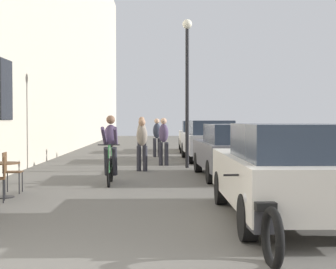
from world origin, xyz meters
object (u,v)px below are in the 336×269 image
object	(u,v)px
pedestrian_furthest	(157,135)
parked_motorcycle	(257,217)
cyclist_on_bicycle	(110,151)
pedestrian_near	(142,142)
cafe_chair_far_toward_wall	(10,169)
parked_car_fourth	(198,136)
cafe_table_far	(4,172)
parked_car_nearest	(285,171)
pedestrian_mid	(164,139)
parked_car_third	(209,140)
pedestrian_far	(142,136)
parked_car_second	(233,150)
street_lamp	(187,74)

from	to	relation	value
pedestrian_furthest	parked_motorcycle	size ratio (longest dim) A/B	0.77
cyclist_on_bicycle	pedestrian_near	size ratio (longest dim) A/B	1.08
cafe_chair_far_toward_wall	parked_car_fourth	distance (m)	14.93
cafe_table_far	parked_car_nearest	distance (m)	5.75
parked_car_fourth	cyclist_on_bicycle	bearing A→B (deg)	-104.51
cafe_chair_far_toward_wall	parked_car_fourth	xyz separation A→B (m)	(5.26, 13.97, 0.28)
pedestrian_near	pedestrian_mid	size ratio (longest dim) A/B	0.98
parked_car_third	pedestrian_far	bearing A→B (deg)	-179.31
cyclist_on_bicycle	parked_car_third	distance (m)	7.56
cafe_table_far	parked_car_third	world-z (taller)	parked_car_third
cafe_chair_far_toward_wall	parked_car_second	world-z (taller)	parked_car_second
street_lamp	parked_car_fourth	xyz separation A→B (m)	(1.03, 8.41, -2.31)
cafe_table_far	parked_car_third	size ratio (longest dim) A/B	0.16
cyclist_on_bicycle	parked_car_fourth	bearing A→B (deg)	75.49
street_lamp	parked_motorcycle	size ratio (longest dim) A/B	2.28
pedestrian_near	cyclist_on_bicycle	bearing A→B (deg)	-103.46
cafe_table_far	pedestrian_furthest	world-z (taller)	pedestrian_furthest
pedestrian_near	pedestrian_mid	distance (m)	2.02
parked_car_second	parked_motorcycle	distance (m)	7.59
pedestrian_near	parked_car_second	world-z (taller)	pedestrian_near
cafe_chair_far_toward_wall	cyclist_on_bicycle	world-z (taller)	cyclist_on_bicycle
cafe_chair_far_toward_wall	pedestrian_mid	distance (m)	7.32
pedestrian_mid	parked_car_fourth	bearing A→B (deg)	76.55
cafe_chair_far_toward_wall	parked_car_fourth	bearing A→B (deg)	69.39
cafe_chair_far_toward_wall	parked_motorcycle	xyz separation A→B (m)	(4.46, -4.84, -0.11)
cyclist_on_bicycle	pedestrian_far	size ratio (longest dim) A/B	1.03
pedestrian_far	parked_car_second	bearing A→B (deg)	-64.99
pedestrian_furthest	parked_car_third	bearing A→B (deg)	-44.00
pedestrian_mid	parked_car_fourth	world-z (taller)	pedestrian_mid
pedestrian_far	parked_motorcycle	size ratio (longest dim) A/B	0.80
pedestrian_near	parked_car_second	bearing A→B (deg)	-35.90
pedestrian_furthest	parked_motorcycle	xyz separation A→B (m)	(1.24, -15.23, -0.52)
cafe_table_far	cyclist_on_bicycle	world-z (taller)	cyclist_on_bicycle
street_lamp	parked_motorcycle	bearing A→B (deg)	-88.68
cafe_table_far	parked_car_fourth	world-z (taller)	parked_car_fourth
pedestrian_furthest	cafe_table_far	bearing A→B (deg)	-105.92
street_lamp	parked_car_third	world-z (taller)	street_lamp
cyclist_on_bicycle	pedestrian_mid	world-z (taller)	cyclist_on_bicycle
cafe_table_far	parked_car_third	xyz separation A→B (m)	(5.16, 9.09, 0.29)
pedestrian_near	pedestrian_furthest	distance (m)	5.87
cafe_table_far	parked_motorcycle	size ratio (longest dim) A/B	0.34
cafe_table_far	street_lamp	world-z (taller)	street_lamp
street_lamp	cyclist_on_bicycle	bearing A→B (deg)	-118.69
pedestrian_mid	parked_motorcycle	xyz separation A→B (m)	(1.01, -11.27, -0.53)
cyclist_on_bicycle	street_lamp	xyz separation A→B (m)	(2.17, 3.96, 2.30)
cafe_chair_far_toward_wall	parked_car_nearest	distance (m)	6.12
parked_car_second	parked_motorcycle	bearing A→B (deg)	-96.37
parked_car_nearest	pedestrian_far	bearing A→B (deg)	102.70
parked_motorcycle	pedestrian_near	bearing A→B (deg)	100.29
cyclist_on_bicycle	cafe_table_far	bearing A→B (deg)	-131.49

